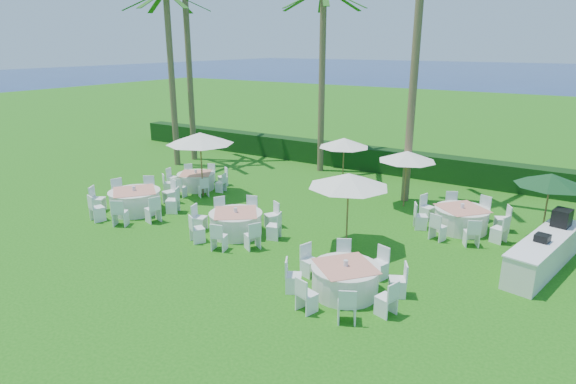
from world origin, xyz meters
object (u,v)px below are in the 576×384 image
object	(u,v)px
banquet_table_b	(236,223)
umbrella_d	(407,156)
umbrella_a	(200,138)
umbrella_b	(349,180)
banquet_table_c	(345,279)
banquet_table_f	(461,218)
umbrella_green	(551,180)
umbrella_c	(344,143)
buffet_table	(545,252)
banquet_table_d	(196,181)
banquet_table_a	(135,201)

from	to	relation	value
banquet_table_b	umbrella_d	size ratio (longest dim) A/B	1.39
umbrella_a	umbrella_b	world-z (taller)	umbrella_a
umbrella_d	banquet_table_c	bearing A→B (deg)	-81.91
banquet_table_f	umbrella_green	bearing A→B (deg)	8.89
umbrella_a	banquet_table_f	bearing A→B (deg)	9.95
banquet_table_b	banquet_table_f	bearing A→B (deg)	35.22
banquet_table_c	umbrella_c	size ratio (longest dim) A/B	1.33
banquet_table_b	banquet_table_c	world-z (taller)	banquet_table_b
umbrella_c	umbrella_d	world-z (taller)	umbrella_c
banquet_table_f	umbrella_green	xyz separation A→B (m)	(2.57, 0.40, 1.73)
umbrella_c	buffet_table	xyz separation A→B (m)	(8.66, -4.18, -1.63)
umbrella_c	banquet_table_d	bearing A→B (deg)	-147.93
umbrella_a	umbrella_green	xyz separation A→B (m)	(13.16, 2.26, -0.39)
umbrella_a	buffet_table	distance (m)	13.57
umbrella_green	buffet_table	world-z (taller)	umbrella_green
banquet_table_b	banquet_table_f	xyz separation A→B (m)	(6.56, 4.63, 0.01)
umbrella_green	umbrella_b	bearing A→B (deg)	-143.55
banquet_table_c	umbrella_d	world-z (taller)	umbrella_d
banquet_table_b	umbrella_a	size ratio (longest dim) A/B	1.12
banquet_table_c	umbrella_b	world-z (taller)	umbrella_b
banquet_table_d	umbrella_b	size ratio (longest dim) A/B	1.14
umbrella_a	umbrella_c	world-z (taller)	umbrella_a
banquet_table_a	banquet_table_d	size ratio (longest dim) A/B	1.17
umbrella_a	buffet_table	size ratio (longest dim) A/B	0.65
banquet_table_f	umbrella_c	world-z (taller)	umbrella_c
banquet_table_d	umbrella_d	distance (m)	9.48
umbrella_a	umbrella_d	world-z (taller)	umbrella_a
banquet_table_b	banquet_table_c	bearing A→B (deg)	-19.04
banquet_table_a	umbrella_a	distance (m)	3.78
umbrella_green	banquet_table_b	bearing A→B (deg)	-151.14
banquet_table_f	umbrella_c	distance (m)	6.51
banquet_table_c	umbrella_b	distance (m)	3.62
banquet_table_c	umbrella_c	bearing A→B (deg)	116.48
banquet_table_c	buffet_table	world-z (taller)	buffet_table
banquet_table_c	banquet_table_f	size ratio (longest dim) A/B	0.97
banquet_table_d	umbrella_b	xyz separation A→B (m)	(8.73, -2.32, 1.90)
banquet_table_f	buffet_table	bearing A→B (deg)	-33.31
umbrella_c	umbrella_a	bearing A→B (deg)	-138.71
umbrella_a	umbrella_b	size ratio (longest dim) A/B	1.11
banquet_table_d	buffet_table	bearing A→B (deg)	-2.42
umbrella_d	banquet_table_a	bearing A→B (deg)	-144.28
umbrella_green	banquet_table_c	bearing A→B (deg)	-120.97
banquet_table_a	banquet_table_d	xyz separation A→B (m)	(-0.12, 3.64, -0.07)
umbrella_c	banquet_table_f	bearing A→B (deg)	-21.72
banquet_table_b	umbrella_green	xyz separation A→B (m)	(9.13, 5.03, 1.74)
banquet_table_c	umbrella_a	xyz separation A→B (m)	(-9.09, 4.52, 2.13)
umbrella_green	banquet_table_d	bearing A→B (deg)	-173.30
banquet_table_b	umbrella_c	distance (m)	7.20
umbrella_b	banquet_table_f	bearing A→B (deg)	51.84
umbrella_b	umbrella_green	bearing A→B (deg)	36.45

